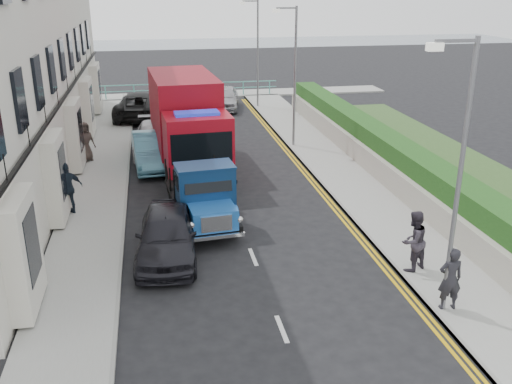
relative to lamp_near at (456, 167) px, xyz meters
name	(u,v)px	position (x,y,z in m)	size (l,w,h in m)	color
ground	(266,289)	(-4.18, 2.00, -4.00)	(120.00, 120.00, 0.00)	black
pavement_west	(98,190)	(-9.38, 11.00, -3.94)	(2.40, 38.00, 0.12)	gray
pavement_east	(343,175)	(1.12, 11.00, -3.94)	(2.60, 38.00, 0.12)	gray
promenade	(189,95)	(-4.18, 31.00, -3.94)	(30.00, 2.50, 0.12)	gray
sea_plane	(171,50)	(-4.18, 62.00, -4.00)	(120.00, 120.00, 0.00)	slate
garden_east	(385,155)	(3.03, 11.00, -3.10)	(1.45, 28.00, 1.75)	#B2AD9E
seafront_railing	(190,90)	(-4.18, 30.20, -3.42)	(13.00, 0.08, 1.11)	#59B2A5
lamp_near	(456,167)	(0.00, 0.00, 0.00)	(1.23, 0.18, 7.00)	slate
lamp_mid	(293,69)	(0.00, 16.00, 0.00)	(1.23, 0.18, 7.00)	slate
lamp_far	(256,47)	(0.00, 26.00, 0.00)	(1.23, 0.18, 7.00)	slate
bedford_lorry	(205,199)	(-5.41, 6.56, -2.93)	(2.36, 5.03, 2.31)	black
red_lorry	(187,121)	(-5.48, 13.60, -1.80)	(3.20, 8.06, 4.14)	black
parked_car_front	(167,234)	(-6.78, 4.54, -3.23)	(1.82, 4.53, 1.54)	black
parked_car_mid	(152,150)	(-7.11, 14.00, -3.22)	(1.64, 4.70, 1.55)	teal
parked_car_rear	(155,138)	(-6.95, 16.29, -3.27)	(2.05, 5.04, 1.46)	silver
seafront_car_left	(140,105)	(-7.68, 24.33, -3.17)	(2.73, 5.92, 1.65)	black
seafront_car_right	(225,98)	(-2.14, 25.99, -3.25)	(1.77, 4.41, 1.50)	#ACABAF
pedestrian_east_near	(450,279)	(0.22, -0.01, -3.02)	(0.63, 0.41, 1.72)	#222227
pedestrian_east_far	(413,241)	(0.22, 2.15, -2.96)	(0.89, 0.70, 1.84)	#342E38
pedestrian_west_near	(68,188)	(-10.18, 8.47, -2.91)	(1.14, 0.47, 1.94)	#19222D
pedestrian_west_far	(85,141)	(-10.18, 15.11, -2.95)	(0.91, 0.59, 1.86)	#3A2F2A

